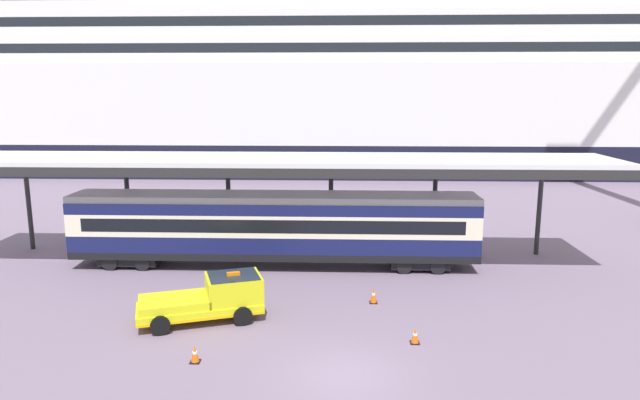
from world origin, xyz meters
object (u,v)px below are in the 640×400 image
train_carriage (274,226)px  traffic_cone_mid (415,336)px  cruise_ship (453,79)px  traffic_cone_near (195,354)px  service_truck (212,297)px  traffic_cone_far (374,295)px

train_carriage → traffic_cone_mid: (6.61, -9.63, -2.00)m
cruise_ship → traffic_cone_near: size_ratio=257.74×
train_carriage → traffic_cone_near: 11.77m
service_truck → traffic_cone_mid: 8.66m
traffic_cone_mid → traffic_cone_far: traffic_cone_far is taller
cruise_ship → service_truck: 55.47m
train_carriage → traffic_cone_far: train_carriage is taller
traffic_cone_far → train_carriage: bearing=134.0°
traffic_cone_mid → traffic_cone_far: size_ratio=0.86×
cruise_ship → traffic_cone_mid: 55.17m
service_truck → traffic_cone_near: size_ratio=8.54×
train_carriage → service_truck: train_carriage is taller
service_truck → traffic_cone_near: (0.24, -3.91, -0.67)m
cruise_ship → traffic_cone_mid: cruise_ship is taller
train_carriage → service_truck: size_ratio=3.99×
cruise_ship → traffic_cone_near: (-19.38, -54.77, -10.94)m
cruise_ship → train_carriage: bearing=-112.4°
service_truck → traffic_cone_far: (7.01, 2.16, -0.62)m
train_carriage → cruise_ship: bearing=67.6°
traffic_cone_near → traffic_cone_far: size_ratio=0.88×
traffic_cone_mid → train_carriage: bearing=124.5°
train_carriage → traffic_cone_far: bearing=-46.0°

